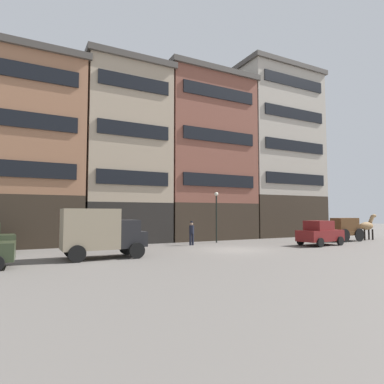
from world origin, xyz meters
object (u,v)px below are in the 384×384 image
object	(u,v)px
pedestrian_officer	(192,232)
sedan_dark	(320,233)
draft_horse	(367,226)
fire_hydrant_curbside	(146,240)
streetlamp_curbside	(216,210)
cargo_wagon	(345,228)
delivery_truck_near	(101,231)

from	to	relation	value
pedestrian_officer	sedan_dark	bearing A→B (deg)	-28.22
draft_horse	fire_hydrant_curbside	size ratio (longest dim) A/B	2.82
sedan_dark	streetlamp_curbside	xyz separation A→B (m)	(-5.64, 5.47, 1.76)
draft_horse	sedan_dark	distance (m)	7.94
streetlamp_curbside	fire_hydrant_curbside	xyz separation A→B (m)	(-6.00, -0.01, -2.24)
fire_hydrant_curbside	draft_horse	bearing A→B (deg)	-11.49
draft_horse	pedestrian_officer	bearing A→B (deg)	169.50
pedestrian_officer	fire_hydrant_curbside	xyz separation A→B (m)	(-3.22, 0.94, -0.55)
cargo_wagon	fire_hydrant_curbside	world-z (taller)	cargo_wagon
draft_horse	streetlamp_curbside	world-z (taller)	streetlamp_curbside
cargo_wagon	sedan_dark	world-z (taller)	cargo_wagon
delivery_truck_near	pedestrian_officer	distance (m)	8.53
cargo_wagon	draft_horse	bearing A→B (deg)	-0.01
sedan_dark	streetlamp_curbside	distance (m)	8.05
draft_horse	fire_hydrant_curbside	xyz separation A→B (m)	(-19.42, 3.95, -0.84)
sedan_dark	fire_hydrant_curbside	xyz separation A→B (m)	(-11.64, 5.46, -0.49)
pedestrian_officer	fire_hydrant_curbside	size ratio (longest dim) A/B	2.16
cargo_wagon	draft_horse	distance (m)	2.95
draft_horse	fire_hydrant_curbside	distance (m)	19.84
cargo_wagon	fire_hydrant_curbside	bearing A→B (deg)	166.53
streetlamp_curbside	draft_horse	bearing A→B (deg)	-16.44
cargo_wagon	pedestrian_officer	xyz separation A→B (m)	(-13.26, 3.00, -0.17)
sedan_dark	streetlamp_curbside	bearing A→B (deg)	135.83
pedestrian_officer	draft_horse	bearing A→B (deg)	-10.50
draft_horse	sedan_dark	size ratio (longest dim) A/B	0.61
draft_horse	pedestrian_officer	world-z (taller)	draft_horse
draft_horse	sedan_dark	world-z (taller)	draft_horse
pedestrian_officer	fire_hydrant_curbside	bearing A→B (deg)	163.65
draft_horse	pedestrian_officer	size ratio (longest dim) A/B	1.31
delivery_truck_near	sedan_dark	world-z (taller)	delivery_truck_near
draft_horse	delivery_truck_near	bearing A→B (deg)	-177.52
delivery_truck_near	streetlamp_curbside	world-z (taller)	streetlamp_curbside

